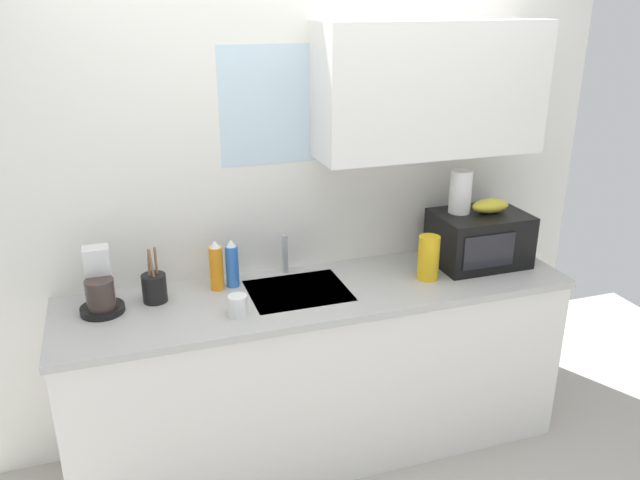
{
  "coord_description": "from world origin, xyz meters",
  "views": [
    {
      "loc": [
        -0.87,
        -2.59,
        2.19
      ],
      "look_at": [
        0.0,
        0.0,
        1.15
      ],
      "focal_mm": 35.72,
      "sensor_mm": 36.0,
      "label": 1
    }
  ],
  "objects_px": {
    "paper_towel_roll": "(460,192)",
    "dish_soap_bottle_blue": "(232,264)",
    "coffee_maker": "(100,288)",
    "utensil_crock": "(154,287)",
    "mug_white": "(238,306)",
    "banana_bunch": "(490,206)",
    "cereal_canister": "(428,258)",
    "microwave": "(479,238)",
    "dish_soap_bottle_orange": "(216,266)"
  },
  "relations": [
    {
      "from": "coffee_maker",
      "to": "mug_white",
      "type": "xyz_separation_m",
      "value": [
        0.56,
        -0.25,
        -0.06
      ]
    },
    {
      "from": "cereal_canister",
      "to": "utensil_crock",
      "type": "relative_size",
      "value": 0.84
    },
    {
      "from": "microwave",
      "to": "banana_bunch",
      "type": "xyz_separation_m",
      "value": [
        0.05,
        0.0,
        0.17
      ]
    },
    {
      "from": "coffee_maker",
      "to": "mug_white",
      "type": "bearing_deg",
      "value": -24.01
    },
    {
      "from": "banana_bunch",
      "to": "dish_soap_bottle_orange",
      "type": "distance_m",
      "value": 1.41
    },
    {
      "from": "banana_bunch",
      "to": "dish_soap_bottle_blue",
      "type": "bearing_deg",
      "value": 174.81
    },
    {
      "from": "coffee_maker",
      "to": "dish_soap_bottle_blue",
      "type": "distance_m",
      "value": 0.6
    },
    {
      "from": "banana_bunch",
      "to": "cereal_canister",
      "type": "bearing_deg",
      "value": -165.62
    },
    {
      "from": "banana_bunch",
      "to": "dish_soap_bottle_blue",
      "type": "xyz_separation_m",
      "value": [
        -1.31,
        0.12,
        -0.19
      ]
    },
    {
      "from": "paper_towel_roll",
      "to": "utensil_crock",
      "type": "distance_m",
      "value": 1.56
    },
    {
      "from": "paper_towel_roll",
      "to": "coffee_maker",
      "type": "height_order",
      "value": "paper_towel_roll"
    },
    {
      "from": "dish_soap_bottle_blue",
      "to": "cereal_canister",
      "type": "distance_m",
      "value": 0.95
    },
    {
      "from": "microwave",
      "to": "cereal_canister",
      "type": "distance_m",
      "value": 0.35
    },
    {
      "from": "microwave",
      "to": "banana_bunch",
      "type": "bearing_deg",
      "value": 1.77
    },
    {
      "from": "microwave",
      "to": "utensil_crock",
      "type": "xyz_separation_m",
      "value": [
        -1.63,
        0.07,
        -0.07
      ]
    },
    {
      "from": "cereal_canister",
      "to": "utensil_crock",
      "type": "distance_m",
      "value": 1.3
    },
    {
      "from": "mug_white",
      "to": "dish_soap_bottle_orange",
      "type": "bearing_deg",
      "value": 97.04
    },
    {
      "from": "paper_towel_roll",
      "to": "utensil_crock",
      "type": "xyz_separation_m",
      "value": [
        -1.53,
        0.02,
        -0.31
      ]
    },
    {
      "from": "paper_towel_roll",
      "to": "dish_soap_bottle_blue",
      "type": "relative_size",
      "value": 0.92
    },
    {
      "from": "coffee_maker",
      "to": "utensil_crock",
      "type": "bearing_deg",
      "value": 2.86
    },
    {
      "from": "coffee_maker",
      "to": "utensil_crock",
      "type": "relative_size",
      "value": 1.06
    },
    {
      "from": "paper_towel_roll",
      "to": "microwave",
      "type": "bearing_deg",
      "value": -27.38
    },
    {
      "from": "paper_towel_roll",
      "to": "utensil_crock",
      "type": "bearing_deg",
      "value": 179.26
    },
    {
      "from": "banana_bunch",
      "to": "paper_towel_roll",
      "type": "bearing_deg",
      "value": 161.57
    },
    {
      "from": "banana_bunch",
      "to": "coffee_maker",
      "type": "bearing_deg",
      "value": 178.25
    },
    {
      "from": "dish_soap_bottle_orange",
      "to": "paper_towel_roll",
      "type": "bearing_deg",
      "value": -2.71
    },
    {
      "from": "dish_soap_bottle_orange",
      "to": "utensil_crock",
      "type": "distance_m",
      "value": 0.3
    },
    {
      "from": "dish_soap_bottle_orange",
      "to": "mug_white",
      "type": "xyz_separation_m",
      "value": [
        0.04,
        -0.3,
        -0.07
      ]
    },
    {
      "from": "paper_towel_roll",
      "to": "mug_white",
      "type": "distance_m",
      "value": 1.27
    },
    {
      "from": "microwave",
      "to": "mug_white",
      "type": "bearing_deg",
      "value": -171.77
    },
    {
      "from": "dish_soap_bottle_blue",
      "to": "utensil_crock",
      "type": "xyz_separation_m",
      "value": [
        -0.37,
        -0.05,
        -0.04
      ]
    },
    {
      "from": "banana_bunch",
      "to": "utensil_crock",
      "type": "height_order",
      "value": "banana_bunch"
    },
    {
      "from": "microwave",
      "to": "cereal_canister",
      "type": "bearing_deg",
      "value": -163.83
    },
    {
      "from": "dish_soap_bottle_blue",
      "to": "microwave",
      "type": "bearing_deg",
      "value": -5.47
    },
    {
      "from": "coffee_maker",
      "to": "dish_soap_bottle_orange",
      "type": "height_order",
      "value": "coffee_maker"
    },
    {
      "from": "paper_towel_roll",
      "to": "mug_white",
      "type": "bearing_deg",
      "value": -168.71
    },
    {
      "from": "paper_towel_roll",
      "to": "cereal_canister",
      "type": "xyz_separation_m",
      "value": [
        -0.24,
        -0.15,
        -0.27
      ]
    },
    {
      "from": "microwave",
      "to": "paper_towel_roll",
      "type": "height_order",
      "value": "paper_towel_roll"
    },
    {
      "from": "banana_bunch",
      "to": "utensil_crock",
      "type": "xyz_separation_m",
      "value": [
        -1.68,
        0.07,
        -0.24
      ]
    },
    {
      "from": "banana_bunch",
      "to": "cereal_canister",
      "type": "height_order",
      "value": "banana_bunch"
    },
    {
      "from": "dish_soap_bottle_orange",
      "to": "banana_bunch",
      "type": "bearing_deg",
      "value": -4.47
    },
    {
      "from": "banana_bunch",
      "to": "utensil_crock",
      "type": "bearing_deg",
      "value": 177.62
    },
    {
      "from": "paper_towel_roll",
      "to": "dish_soap_bottle_blue",
      "type": "bearing_deg",
      "value": 176.59
    },
    {
      "from": "coffee_maker",
      "to": "utensil_crock",
      "type": "xyz_separation_m",
      "value": [
        0.23,
        0.01,
        -0.03
      ]
    },
    {
      "from": "dish_soap_bottle_blue",
      "to": "coffee_maker",
      "type": "bearing_deg",
      "value": -174.18
    },
    {
      "from": "utensil_crock",
      "to": "paper_towel_roll",
      "type": "bearing_deg",
      "value": -0.74
    },
    {
      "from": "microwave",
      "to": "utensil_crock",
      "type": "bearing_deg",
      "value": 177.49
    },
    {
      "from": "paper_towel_roll",
      "to": "dish_soap_bottle_orange",
      "type": "relative_size",
      "value": 0.89
    },
    {
      "from": "coffee_maker",
      "to": "mug_white",
      "type": "distance_m",
      "value": 0.61
    },
    {
      "from": "paper_towel_roll",
      "to": "dish_soap_bottle_blue",
      "type": "height_order",
      "value": "paper_towel_roll"
    }
  ]
}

